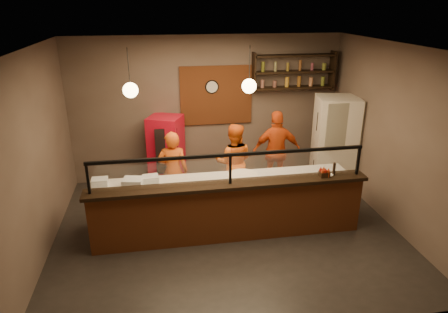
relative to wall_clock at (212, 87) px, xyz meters
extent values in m
plane|color=black|center=(-0.10, -2.46, -2.10)|extent=(6.00, 6.00, 0.00)
plane|color=#3C362F|center=(-0.10, -2.46, 1.10)|extent=(6.00, 6.00, 0.00)
plane|color=brown|center=(-0.10, 0.04, -0.50)|extent=(6.00, 0.00, 6.00)
plane|color=brown|center=(-3.10, -2.46, -0.50)|extent=(0.00, 5.00, 5.00)
plane|color=brown|center=(2.90, -2.46, -0.50)|extent=(0.00, 5.00, 5.00)
plane|color=brown|center=(-0.10, -4.96, -0.50)|extent=(6.00, 0.00, 6.00)
cube|color=brown|center=(0.10, 0.01, -0.20)|extent=(1.60, 0.04, 1.30)
cube|color=brown|center=(-0.10, -2.76, -1.60)|extent=(4.60, 0.25, 1.00)
cube|color=black|center=(-0.10, -2.76, -1.07)|extent=(4.70, 0.37, 0.06)
cube|color=gray|center=(-0.10, -2.26, -1.68)|extent=(4.60, 0.75, 0.85)
cube|color=silver|center=(-0.10, -2.26, -1.23)|extent=(4.60, 0.75, 0.05)
cube|color=white|center=(-0.10, -2.76, -0.79)|extent=(4.40, 0.02, 0.50)
cube|color=black|center=(-0.10, -2.76, -0.54)|extent=(4.50, 0.05, 0.05)
cube|color=black|center=(-2.32, -2.76, -0.79)|extent=(0.04, 0.04, 0.50)
cube|color=black|center=(-0.10, -2.76, -0.79)|extent=(0.04, 0.04, 0.50)
cube|color=black|center=(2.12, -2.76, -0.79)|extent=(0.04, 0.04, 0.50)
cube|color=black|center=(1.80, -0.14, -0.05)|extent=(1.80, 0.28, 0.04)
cube|color=black|center=(1.80, -0.14, 0.30)|extent=(1.80, 0.28, 0.04)
cube|color=black|center=(1.80, -0.14, 0.65)|extent=(1.80, 0.28, 0.04)
cube|color=black|center=(0.90, -0.14, 0.30)|extent=(0.04, 0.28, 0.85)
cube|color=black|center=(2.70, -0.14, 0.30)|extent=(0.04, 0.28, 0.85)
cylinder|color=black|center=(0.00, 0.00, 0.00)|extent=(0.30, 0.04, 0.30)
cylinder|color=black|center=(-1.60, -2.26, 0.80)|extent=(0.01, 0.01, 0.60)
sphere|color=#F9D589|center=(-1.60, -2.26, 0.45)|extent=(0.24, 0.24, 0.24)
cylinder|color=black|center=(0.30, -2.26, 0.80)|extent=(0.01, 0.01, 0.60)
sphere|color=#F9D589|center=(0.30, -2.26, 0.45)|extent=(0.24, 0.24, 0.24)
imported|color=#D55114|center=(-0.98, -1.51, -1.30)|extent=(0.62, 0.44, 1.60)
imported|color=orange|center=(0.26, -1.25, -1.30)|extent=(0.90, 0.77, 1.61)
imported|color=#D94A14|center=(1.23, -0.98, -1.22)|extent=(1.06, 0.51, 1.75)
cube|color=beige|center=(2.50, -1.02, -1.10)|extent=(0.97, 0.93, 2.00)
cube|color=red|center=(-1.06, -0.31, -1.32)|extent=(0.85, 0.82, 1.56)
cylinder|color=#F2E4CD|center=(0.25, -2.14, -1.19)|extent=(0.61, 0.61, 0.01)
cube|color=white|center=(-2.25, -2.16, -1.13)|extent=(0.27, 0.22, 0.14)
cube|color=silver|center=(-1.39, -2.18, -1.13)|extent=(0.29, 0.24, 0.14)
cube|color=silver|center=(-1.69, -2.32, -1.12)|extent=(0.38, 0.32, 0.17)
cylinder|color=#CAD122|center=(-1.66, -2.13, -1.17)|extent=(0.32, 0.09, 0.05)
cube|color=black|center=(1.53, -2.77, -0.99)|extent=(0.17, 0.14, 0.09)
cylinder|color=black|center=(1.72, -2.72, -0.93)|extent=(0.05, 0.05, 0.22)
cylinder|color=white|center=(1.63, -2.71, -1.03)|extent=(0.17, 0.17, 0.01)
camera|label=1|loc=(-1.20, -8.59, 1.75)|focal=32.00mm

